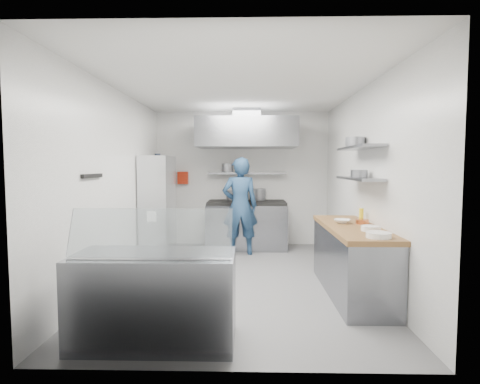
{
  "coord_description": "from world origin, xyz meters",
  "views": [
    {
      "loc": [
        0.14,
        -5.43,
        1.67
      ],
      "look_at": [
        0.0,
        0.6,
        1.25
      ],
      "focal_mm": 28.0,
      "sensor_mm": 36.0,
      "label": 1
    }
  ],
  "objects_px": {
    "chef": "(240,206)",
    "wire_rack": "(158,206)",
    "gas_range": "(247,226)",
    "display_case": "(155,298)"
  },
  "relations": [
    {
      "from": "chef",
      "to": "wire_rack",
      "type": "height_order",
      "value": "wire_rack"
    },
    {
      "from": "wire_rack",
      "to": "gas_range",
      "type": "bearing_deg",
      "value": 23.81
    },
    {
      "from": "gas_range",
      "to": "wire_rack",
      "type": "relative_size",
      "value": 0.86
    },
    {
      "from": "chef",
      "to": "display_case",
      "type": "bearing_deg",
      "value": 72.54
    },
    {
      "from": "gas_range",
      "to": "chef",
      "type": "distance_m",
      "value": 0.72
    },
    {
      "from": "gas_range",
      "to": "display_case",
      "type": "xyz_separation_m",
      "value": [
        -0.84,
        -4.1,
        -0.03
      ]
    },
    {
      "from": "chef",
      "to": "wire_rack",
      "type": "xyz_separation_m",
      "value": [
        -1.51,
        -0.19,
        0.01
      ]
    },
    {
      "from": "gas_range",
      "to": "wire_rack",
      "type": "xyz_separation_m",
      "value": [
        -1.63,
        -0.72,
        0.48
      ]
    },
    {
      "from": "chef",
      "to": "wire_rack",
      "type": "relative_size",
      "value": 0.99
    },
    {
      "from": "wire_rack",
      "to": "chef",
      "type": "bearing_deg",
      "value": 7.1
    }
  ]
}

